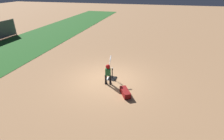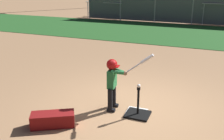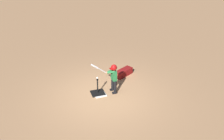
{
  "view_description": "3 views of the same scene",
  "coord_description": "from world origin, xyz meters",
  "px_view_note": "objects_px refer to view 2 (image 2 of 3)",
  "views": [
    {
      "loc": [
        -8.47,
        -2.55,
        4.89
      ],
      "look_at": [
        0.04,
        -0.3,
        0.62
      ],
      "focal_mm": 28.0,
      "sensor_mm": 36.0,
      "label": 1
    },
    {
      "loc": [
        1.48,
        -5.12,
        2.76
      ],
      "look_at": [
        -0.48,
        -0.17,
        0.91
      ],
      "focal_mm": 42.0,
      "sensor_mm": 36.0,
      "label": 2
    },
    {
      "loc": [
        2.28,
        7.92,
        5.43
      ],
      "look_at": [
        -0.45,
        -0.39,
        0.85
      ],
      "focal_mm": 42.0,
      "sensor_mm": 36.0,
      "label": 3
    }
  ],
  "objects_px": {
    "bleachers_right_center": "(110,9)",
    "batting_tee": "(138,112)",
    "equipment_bag": "(53,120)",
    "batter_child": "(114,78)",
    "baseball": "(139,86)"
  },
  "relations": [
    {
      "from": "bleachers_right_center",
      "to": "equipment_bag",
      "type": "bearing_deg",
      "value": -72.18
    },
    {
      "from": "baseball",
      "to": "bleachers_right_center",
      "type": "bearing_deg",
      "value": 114.12
    },
    {
      "from": "batting_tee",
      "to": "equipment_bag",
      "type": "xyz_separation_m",
      "value": [
        -1.44,
        -1.04,
        0.07
      ]
    },
    {
      "from": "batting_tee",
      "to": "equipment_bag",
      "type": "distance_m",
      "value": 1.78
    },
    {
      "from": "batting_tee",
      "to": "batter_child",
      "type": "bearing_deg",
      "value": 172.66
    },
    {
      "from": "batting_tee",
      "to": "baseball",
      "type": "xyz_separation_m",
      "value": [
        0.0,
        0.0,
        0.61
      ]
    },
    {
      "from": "bleachers_right_center",
      "to": "equipment_bag",
      "type": "xyz_separation_m",
      "value": [
        4.85,
        -15.09,
        -0.45
      ]
    },
    {
      "from": "batting_tee",
      "to": "bleachers_right_center",
      "type": "xyz_separation_m",
      "value": [
        -6.29,
        14.05,
        0.52
      ]
    },
    {
      "from": "batter_child",
      "to": "equipment_bag",
      "type": "distance_m",
      "value": 1.53
    },
    {
      "from": "bleachers_right_center",
      "to": "baseball",
      "type": "bearing_deg",
      "value": -65.88
    },
    {
      "from": "batter_child",
      "to": "equipment_bag",
      "type": "bearing_deg",
      "value": -127.53
    },
    {
      "from": "bleachers_right_center",
      "to": "batting_tee",
      "type": "bearing_deg",
      "value": -65.88
    },
    {
      "from": "bleachers_right_center",
      "to": "equipment_bag",
      "type": "relative_size",
      "value": 3.76
    },
    {
      "from": "batter_child",
      "to": "baseball",
      "type": "bearing_deg",
      "value": -7.34
    },
    {
      "from": "baseball",
      "to": "equipment_bag",
      "type": "distance_m",
      "value": 1.85
    }
  ]
}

